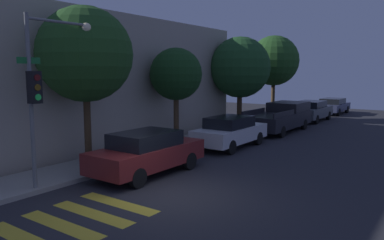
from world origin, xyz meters
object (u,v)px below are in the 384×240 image
(sedan_near_corner, at_px, (147,152))
(pickup_truck, at_px, (281,117))
(traffic_light_pole, at_px, (47,75))
(sedan_far_end, at_px, (311,110))
(sedan_middle, at_px, (230,131))
(sedan_tail_of_row, at_px, (333,106))
(tree_near_corner, at_px, (85,55))
(tree_behind_truck, at_px, (274,61))
(tree_midblock, at_px, (176,75))
(tree_far_end, at_px, (240,68))

(sedan_near_corner, distance_m, pickup_truck, 11.71)
(traffic_light_pole, distance_m, sedan_far_end, 20.41)
(sedan_middle, bearing_deg, pickup_truck, 0.00)
(sedan_middle, height_order, sedan_tail_of_row, sedan_middle)
(sedan_far_end, relative_size, tree_near_corner, 0.80)
(sedan_far_end, distance_m, tree_behind_truck, 4.44)
(sedan_far_end, distance_m, sedan_tail_of_row, 5.69)
(traffic_light_pole, distance_m, sedan_middle, 9.01)
(sedan_near_corner, relative_size, tree_midblock, 0.93)
(sedan_middle, bearing_deg, tree_behind_truck, 13.13)
(sedan_near_corner, bearing_deg, pickup_truck, -0.00)
(tree_midblock, height_order, tree_behind_truck, tree_behind_truck)
(pickup_truck, height_order, tree_midblock, tree_midblock)
(sedan_middle, relative_size, tree_behind_truck, 0.71)
(sedan_tail_of_row, distance_m, tree_behind_truck, 8.05)
(sedan_middle, relative_size, sedan_far_end, 0.93)
(sedan_far_end, xyz_separation_m, tree_behind_truck, (-1.08, 2.47, 3.53))
(traffic_light_pole, relative_size, sedan_tail_of_row, 1.14)
(pickup_truck, bearing_deg, sedan_near_corner, 180.00)
(sedan_far_end, bearing_deg, tree_near_corner, 172.11)
(pickup_truck, height_order, tree_far_end, tree_far_end)
(sedan_tail_of_row, xyz_separation_m, tree_midblock, (-18.26, 2.47, 2.66))
(sedan_far_end, distance_m, tree_midblock, 13.06)
(sedan_near_corner, distance_m, tree_far_end, 11.83)
(traffic_light_pole, height_order, sedan_near_corner, traffic_light_pole)
(sedan_near_corner, bearing_deg, sedan_tail_of_row, -0.00)
(sedan_tail_of_row, height_order, tree_far_end, tree_far_end)
(tree_near_corner, bearing_deg, traffic_light_pole, -152.93)
(sedan_far_end, height_order, tree_behind_truck, tree_behind_truck)
(sedan_middle, relative_size, tree_midblock, 0.93)
(sedan_far_end, distance_m, tree_far_end, 7.31)
(sedan_middle, xyz_separation_m, sedan_far_end, (11.68, 0.00, 0.01))
(sedan_far_end, relative_size, tree_behind_truck, 0.76)
(traffic_light_pole, distance_m, tree_near_corner, 2.73)
(traffic_light_pole, distance_m, tree_far_end, 14.06)
(sedan_middle, distance_m, pickup_truck, 6.02)
(sedan_tail_of_row, xyz_separation_m, tree_far_end, (-11.89, 2.47, 3.05))
(sedan_tail_of_row, bearing_deg, pickup_truck, 180.00)
(sedan_middle, relative_size, tree_near_corner, 0.74)
(sedan_near_corner, relative_size, tree_near_corner, 0.74)
(tree_behind_truck, bearing_deg, pickup_truck, -151.63)
(traffic_light_pole, height_order, tree_near_corner, tree_near_corner)
(tree_behind_truck, bearing_deg, tree_far_end, -180.00)
(tree_far_end, bearing_deg, sedan_middle, -155.73)
(traffic_light_pole, xyz_separation_m, pickup_truck, (14.54, -1.27, -2.56))
(traffic_light_pole, xyz_separation_m, tree_near_corner, (2.36, 1.20, 0.69))
(tree_near_corner, xyz_separation_m, tree_far_end, (11.65, -0.00, -0.33))
(sedan_near_corner, bearing_deg, tree_far_end, 12.48)
(tree_midblock, bearing_deg, pickup_truck, -19.71)
(traffic_light_pole, bearing_deg, tree_midblock, 8.96)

